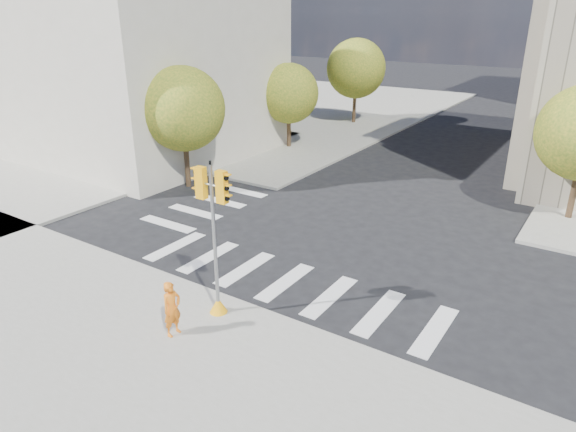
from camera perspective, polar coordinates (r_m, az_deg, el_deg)
name	(u,v)px	position (r m, az deg, el deg)	size (l,w,h in m)	color
ground	(316,262)	(19.78, 3.19, -5.07)	(160.00, 160.00, 0.00)	black
sidewalk_far_left	(275,108)	(51.12, -1.43, 11.86)	(28.00, 40.00, 0.15)	gray
classical_building	(118,52)	(37.12, -18.34, 16.95)	(19.00, 15.00, 12.70)	beige
tree_lw_near	(183,109)	(27.69, -11.60, 11.56)	(4.40, 4.40, 6.41)	#382616
tree_lw_mid	(289,94)	(35.46, 0.10, 13.45)	(4.00, 4.00, 5.77)	#382616
tree_lw_far	(356,69)	(43.99, 7.57, 15.93)	(4.80, 4.80, 6.95)	#382616
traffic_signal	(215,252)	(15.52, -8.09, -3.94)	(1.07, 0.56, 4.91)	#FFA70D
photographer	(172,309)	(15.31, -12.77, -10.02)	(0.62, 0.41, 1.70)	orange
planter_wall	(111,173)	(30.89, -19.08, 4.58)	(6.00, 0.40, 0.50)	silver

